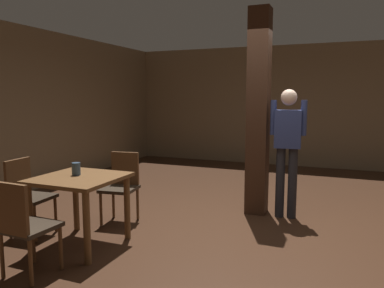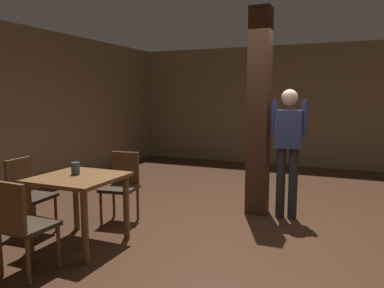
# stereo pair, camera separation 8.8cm
# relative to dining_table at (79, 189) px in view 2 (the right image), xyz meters

# --- Properties ---
(ground_plane) EXTENTS (10.80, 10.80, 0.00)m
(ground_plane) POSITION_rel_dining_table_xyz_m (1.59, 1.29, -0.63)
(ground_plane) COLOR #382114
(wall_back) EXTENTS (8.00, 0.10, 2.80)m
(wall_back) POSITION_rel_dining_table_xyz_m (1.59, 5.79, 0.77)
(wall_back) COLOR #756047
(wall_back) RESTS_ON ground_plane
(wall_left) EXTENTS (0.10, 9.00, 2.80)m
(wall_left) POSITION_rel_dining_table_xyz_m (-2.41, 1.29, 0.77)
(wall_left) COLOR #756047
(wall_left) RESTS_ON ground_plane
(pillar) EXTENTS (0.28, 0.28, 2.80)m
(pillar) POSITION_rel_dining_table_xyz_m (1.52, 1.89, 0.77)
(pillar) COLOR #382114
(pillar) RESTS_ON ground_plane
(dining_table) EXTENTS (0.87, 0.87, 0.77)m
(dining_table) POSITION_rel_dining_table_xyz_m (0.00, 0.00, 0.00)
(dining_table) COLOR brown
(dining_table) RESTS_ON ground_plane
(chair_west) EXTENTS (0.45, 0.45, 0.89)m
(chair_west) POSITION_rel_dining_table_xyz_m (-0.79, 0.03, -0.12)
(chair_west) COLOR #2D2319
(chair_west) RESTS_ON ground_plane
(chair_south) EXTENTS (0.44, 0.44, 0.89)m
(chair_south) POSITION_rel_dining_table_xyz_m (0.03, -0.80, -0.12)
(chair_south) COLOR #2D2319
(chair_south) RESTS_ON ground_plane
(chair_north) EXTENTS (0.47, 0.47, 0.89)m
(chair_north) POSITION_rel_dining_table_xyz_m (-0.02, 0.86, -0.12)
(chair_north) COLOR #2D2319
(chair_north) RESTS_ON ground_plane
(napkin_cup) EXTENTS (0.09, 0.09, 0.14)m
(napkin_cup) POSITION_rel_dining_table_xyz_m (-0.08, 0.05, 0.21)
(napkin_cup) COLOR #33475B
(napkin_cup) RESTS_ON dining_table
(standing_person) EXTENTS (0.47, 0.23, 1.72)m
(standing_person) POSITION_rel_dining_table_xyz_m (1.94, 1.83, 0.38)
(standing_person) COLOR navy
(standing_person) RESTS_ON ground_plane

